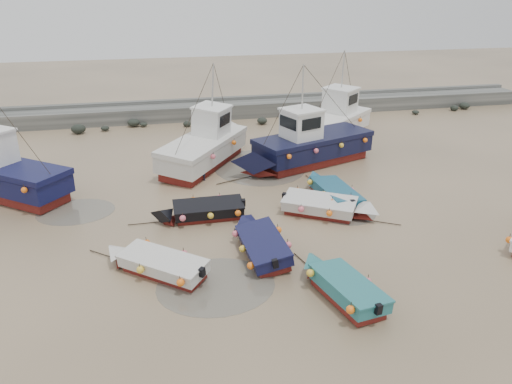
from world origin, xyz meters
TOP-DOWN VIEW (x-y plane):
  - ground at (0.00, 0.00)m, footprint 120.00×120.00m
  - seawall at (0.05, 21.99)m, footprint 60.00×4.92m
  - puddle_a at (-1.96, -3.42)m, footprint 4.55×4.55m
  - puddle_b at (5.37, 1.90)m, footprint 3.10×3.10m
  - puddle_c at (-7.89, 4.69)m, footprint 3.83×3.83m
  - puddle_d at (2.59, 9.17)m, footprint 5.72×5.72m
  - dinghy_0 at (-4.10, -2.01)m, footprint 4.86×4.31m
  - dinghy_1 at (0.38, -1.31)m, footprint 2.15×5.88m
  - dinghy_2 at (2.41, -5.11)m, footprint 2.35×5.40m
  - dinghy_4 at (-1.82, 2.49)m, footprint 5.66×1.84m
  - dinghy_5 at (4.30, 1.59)m, footprint 5.31×3.80m
  - dinghy_6 at (5.22, 3.33)m, footprint 2.18×5.91m
  - cabin_boat_0 at (-11.83, 7.67)m, footprint 8.57×7.18m
  - cabin_boat_1 at (-0.47, 10.49)m, footprint 7.16×9.59m
  - cabin_boat_2 at (5.51, 8.88)m, footprint 10.65×5.66m
  - cabin_boat_3 at (9.62, 14.31)m, footprint 8.42×7.79m
  - person at (-1.21, 7.51)m, footprint 0.75×0.62m

SIDE VIEW (x-z plane):
  - ground at x=0.00m, z-range 0.00..0.00m
  - person at x=-1.21m, z-range -0.87..0.87m
  - puddle_a at x=-1.96m, z-range 0.00..0.01m
  - puddle_b at x=5.37m, z-range 0.00..0.01m
  - puddle_c at x=-7.89m, z-range 0.00..0.01m
  - puddle_d at x=2.59m, z-range 0.00..0.01m
  - dinghy_6 at x=5.22m, z-range -0.16..1.26m
  - dinghy_0 at x=-4.10m, z-range -0.16..1.26m
  - dinghy_1 at x=0.38m, z-range -0.16..1.26m
  - dinghy_5 at x=4.30m, z-range -0.16..1.26m
  - dinghy_4 at x=-1.82m, z-range -0.16..1.27m
  - dinghy_2 at x=2.41m, z-range -0.15..1.27m
  - seawall at x=0.05m, z-range -0.12..1.38m
  - cabin_boat_2 at x=5.51m, z-range -1.79..4.43m
  - cabin_boat_1 at x=-0.47m, z-range -1.79..4.43m
  - cabin_boat_3 at x=9.62m, z-range -1.77..4.45m
  - cabin_boat_0 at x=-11.83m, z-range -1.77..4.45m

